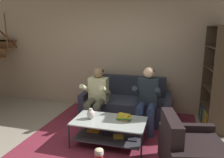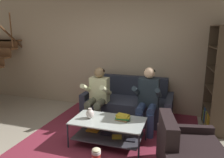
{
  "view_description": "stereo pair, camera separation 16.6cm",
  "coord_description": "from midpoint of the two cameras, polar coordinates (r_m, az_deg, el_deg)",
  "views": [
    {
      "loc": [
        1.27,
        -2.65,
        1.93
      ],
      "look_at": [
        0.21,
        1.07,
        1.05
      ],
      "focal_mm": 35.0,
      "sensor_mm": 36.0,
      "label": 1
    },
    {
      "loc": [
        1.42,
        -2.6,
        1.93
      ],
      "look_at": [
        0.21,
        1.07,
        1.05
      ],
      "focal_mm": 35.0,
      "sensor_mm": 36.0,
      "label": 2
    }
  ],
  "objects": [
    {
      "name": "back_partition",
      "position": [
        5.29,
        3.43,
        7.6
      ],
      "size": [
        8.4,
        0.12,
        2.9
      ],
      "primitive_type": "cube",
      "color": "tan",
      "rests_on": "ground"
    },
    {
      "name": "couch",
      "position": [
        4.89,
        5.17,
        -6.71
      ],
      "size": [
        1.91,
        0.88,
        0.89
      ],
      "color": "#303546",
      "rests_on": "ground"
    },
    {
      "name": "person_seated_left",
      "position": [
        4.44,
        -2.73,
        -3.94
      ],
      "size": [
        0.5,
        0.58,
        1.18
      ],
      "color": "#545543",
      "rests_on": "ground"
    },
    {
      "name": "person_seated_right",
      "position": [
        4.2,
        10.43,
        -4.77
      ],
      "size": [
        0.5,
        0.58,
        1.23
      ],
      "color": "navy",
      "rests_on": "ground"
    },
    {
      "name": "coffee_table",
      "position": [
        3.79,
        0.29,
        -12.82
      ],
      "size": [
        1.22,
        0.67,
        0.44
      ],
      "color": "#B7C1BC",
      "rests_on": "ground"
    },
    {
      "name": "area_rug",
      "position": [
        4.34,
        2.56,
        -13.51
      ],
      "size": [
        3.0,
        3.2,
        0.01
      ],
      "color": "maroon",
      "rests_on": "ground"
    },
    {
      "name": "vase",
      "position": [
        3.78,
        -4.5,
        -9.01
      ],
      "size": [
        0.14,
        0.14,
        0.18
      ],
      "color": "silver",
      "rests_on": "coffee_table"
    },
    {
      "name": "book_stack",
      "position": [
        3.74,
        4.09,
        -9.96
      ],
      "size": [
        0.25,
        0.2,
        0.09
      ],
      "color": "#9C734A",
      "rests_on": "coffee_table"
    },
    {
      "name": "bookshelf",
      "position": [
        4.72,
        27.1,
        -2.64
      ],
      "size": [
        0.4,
        0.88,
        2.01
      ],
      "color": "#4A3B2A",
      "rests_on": "ground"
    },
    {
      "name": "armchair",
      "position": [
        3.26,
        20.8,
        -18.55
      ],
      "size": [
        1.0,
        1.09,
        0.82
      ],
      "color": "black",
      "rests_on": "ground"
    },
    {
      "name": "popcorn_tub",
      "position": [
        3.44,
        -2.66,
        -19.2
      ],
      "size": [
        0.14,
        0.14,
        0.21
      ],
      "color": "red",
      "rests_on": "ground"
    }
  ]
}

